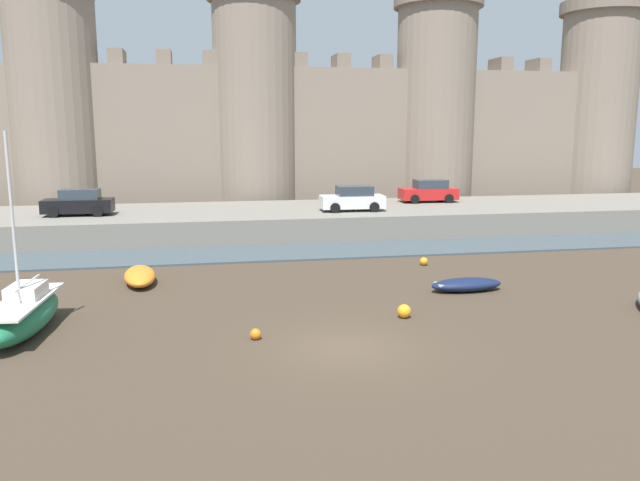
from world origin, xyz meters
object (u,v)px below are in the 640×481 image
Objects in this scene: car_quay_centre_west at (79,203)px; car_quay_centre_east at (429,191)px; mooring_buoy_near_channel at (424,261)px; mooring_buoy_off_centre at (404,311)px; mooring_buoy_near_shore at (256,334)px; rowboat_near_channel_left at (466,284)px; sailboat_foreground_right at (24,314)px; car_quay_west at (353,199)px; rowboat_midflat_right at (140,276)px.

car_quay_centre_east is (23.60, 2.80, 0.00)m from car_quay_centre_west.
mooring_buoy_off_centre reaches higher than mooring_buoy_near_channel.
mooring_buoy_near_shore is 22.48m from car_quay_centre_west.
rowboat_near_channel_left is at bearing -89.89° from mooring_buoy_near_channel.
sailboat_foreground_right is 1.63× the size of car_quay_west.
car_quay_centre_east reaches higher than mooring_buoy_near_shore.
car_quay_centre_east is at bearing 74.39° from rowboat_near_channel_left.
rowboat_near_channel_left is 6.26× the size of mooring_buoy_off_centre.
car_quay_centre_west and car_quay_centre_east have the same top height.
rowboat_midflat_right is at bearing -174.84° from mooring_buoy_near_channel.
car_quay_centre_east reaches higher than mooring_buoy_off_centre.
car_quay_west is at bearing 95.21° from rowboat_near_channel_left.
mooring_buoy_near_channel is 0.10× the size of car_quay_centre_east.
mooring_buoy_near_channel is 9.15m from mooring_buoy_off_centre.
rowboat_midflat_right is at bearing 163.99° from rowboat_near_channel_left.
rowboat_near_channel_left is 0.76× the size of car_quay_west.
car_quay_centre_west is at bearing 127.36° from mooring_buoy_off_centre.
rowboat_near_channel_left is at bearing 8.29° from sailboat_foreground_right.
rowboat_near_channel_left reaches higher than mooring_buoy_near_channel.
car_quay_centre_west is 23.77m from car_quay_centre_east.
mooring_buoy_off_centre is at bearing -35.49° from rowboat_midflat_right.
car_quay_centre_east reaches higher than rowboat_near_channel_left.
rowboat_midflat_right is at bearing -138.43° from car_quay_west.
rowboat_near_channel_left is at bearing -84.79° from car_quay_west.
rowboat_near_channel_left is 24.40m from car_quay_centre_west.
car_quay_west reaches higher than rowboat_midflat_right.
sailboat_foreground_right is at bearing -85.40° from car_quay_centre_west.
car_quay_centre_east is (14.55, 23.27, 2.15)m from mooring_buoy_near_shore.
car_quay_west is at bearing 41.57° from rowboat_midflat_right.
sailboat_foreground_right reaches higher than rowboat_midflat_right.
car_quay_west is at bearing -149.95° from car_quay_centre_east.
sailboat_foreground_right is at bearing -136.22° from car_quay_centre_east.
sailboat_foreground_right reaches higher than rowboat_near_channel_left.
sailboat_foreground_right reaches higher than car_quay_centre_east.
car_quay_west is at bearing 97.90° from mooring_buoy_near_channel.
car_quay_west reaches higher than mooring_buoy_near_shore.
sailboat_foreground_right is at bearing 176.97° from mooring_buoy_off_centre.
rowboat_near_channel_left is at bearing -105.61° from car_quay_centre_east.
rowboat_near_channel_left is 5.18m from mooring_buoy_near_channel.
sailboat_foreground_right is at bearing -116.15° from rowboat_midflat_right.
mooring_buoy_near_channel is at bearing -111.15° from car_quay_centre_east.
car_quay_centre_west is 1.00× the size of car_quay_centre_east.
car_quay_west is (17.00, -1.01, 0.00)m from car_quay_centre_west.
mooring_buoy_near_shore is 0.09× the size of car_quay_centre_east.
sailboat_foreground_right is 1.63× the size of car_quay_centre_east.
sailboat_foreground_right is 18.39× the size of mooring_buoy_near_shore.
rowboat_near_channel_left is 0.76× the size of car_quay_centre_east.
mooring_buoy_off_centre is (13.09, -0.69, -0.42)m from sailboat_foreground_right.
mooring_buoy_near_channel is (13.73, 1.24, -0.15)m from rowboat_midflat_right.
car_quay_west is (-1.36, 14.92, 2.04)m from rowboat_near_channel_left.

